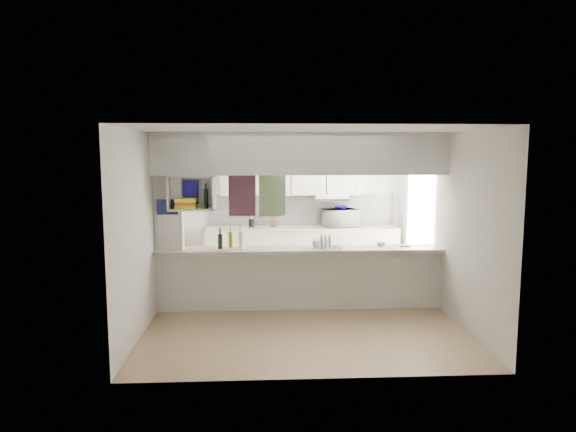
{
  "coord_description": "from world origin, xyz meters",
  "views": [
    {
      "loc": [
        -0.57,
        -7.42,
        2.33
      ],
      "look_at": [
        -0.15,
        0.5,
        1.33
      ],
      "focal_mm": 32.0,
      "sensor_mm": 36.0,
      "label": 1
    }
  ],
  "objects": [
    {
      "name": "ceiling",
      "position": [
        0.0,
        0.0,
        2.6
      ],
      "size": [
        4.8,
        4.8,
        0.0
      ],
      "primitive_type": "plane",
      "color": "white",
      "rests_on": "wall_back"
    },
    {
      "name": "cubby_shelf",
      "position": [
        -1.57,
        -0.06,
        1.71
      ],
      "size": [
        0.65,
        0.35,
        0.5
      ],
      "color": "white",
      "rests_on": "bulkhead"
    },
    {
      "name": "cup",
      "position": [
        0.23,
        -0.03,
        0.98
      ],
      "size": [
        0.14,
        0.14,
        0.09
      ],
      "primitive_type": "imported",
      "rotation": [
        0.0,
        0.0,
        0.22
      ],
      "color": "white",
      "rests_on": "dish_rack"
    },
    {
      "name": "servery_partition",
      "position": [
        -0.17,
        0.0,
        1.66
      ],
      "size": [
        4.2,
        0.5,
        2.6
      ],
      "color": "silver",
      "rests_on": "floor"
    },
    {
      "name": "wall_left",
      "position": [
        -2.1,
        0.0,
        1.3
      ],
      "size": [
        0.0,
        4.8,
        4.8
      ],
      "primitive_type": "plane",
      "rotation": [
        1.57,
        0.0,
        1.57
      ],
      "color": "silver",
      "rests_on": "floor"
    },
    {
      "name": "kitchen_run",
      "position": [
        0.16,
        2.14,
        0.83
      ],
      "size": [
        3.6,
        0.63,
        2.24
      ],
      "color": "beige",
      "rests_on": "floor"
    },
    {
      "name": "bowl",
      "position": [
        0.94,
        2.12,
        1.28
      ],
      "size": [
        0.25,
        0.25,
        0.06
      ],
      "primitive_type": "imported",
      "color": "#150D93",
      "rests_on": "microwave"
    },
    {
      "name": "dish_rack",
      "position": [
        0.41,
        -0.02,
        1.0
      ],
      "size": [
        0.41,
        0.32,
        0.21
      ],
      "rotation": [
        0.0,
        0.0,
        0.07
      ],
      "color": "silver",
      "rests_on": "breakfast_bar"
    },
    {
      "name": "knife_block",
      "position": [
        -0.33,
        2.18,
        1.02
      ],
      "size": [
        0.11,
        0.1,
        0.2
      ],
      "primitive_type": "cube",
      "rotation": [
        0.0,
        0.0,
        -0.14
      ],
      "color": "#54371C",
      "rests_on": "bench_top"
    },
    {
      "name": "wall_right",
      "position": [
        2.1,
        0.0,
        1.3
      ],
      "size": [
        0.0,
        4.8,
        4.8
      ],
      "primitive_type": "plane",
      "rotation": [
        1.57,
        0.0,
        -1.57
      ],
      "color": "silver",
      "rests_on": "floor"
    },
    {
      "name": "wall_back",
      "position": [
        0.0,
        2.4,
        1.3
      ],
      "size": [
        4.2,
        0.0,
        4.2
      ],
      "primitive_type": "plane",
      "rotation": [
        1.57,
        0.0,
        0.0
      ],
      "color": "silver",
      "rests_on": "floor"
    },
    {
      "name": "microwave",
      "position": [
        0.94,
        2.14,
        1.09
      ],
      "size": [
        0.7,
        0.58,
        0.33
      ],
      "primitive_type": "imported",
      "rotation": [
        0.0,
        0.0,
        3.46
      ],
      "color": "white",
      "rests_on": "bench_top"
    },
    {
      "name": "floor",
      "position": [
        0.0,
        0.0,
        0.0
      ],
      "size": [
        4.8,
        4.8,
        0.0
      ],
      "primitive_type": "plane",
      "color": "#A4835F",
      "rests_on": "ground"
    },
    {
      "name": "wine_bottles",
      "position": [
        -1.01,
        0.03,
        1.04
      ],
      "size": [
        0.37,
        0.15,
        0.34
      ],
      "color": "black",
      "rests_on": "breakfast_bar"
    },
    {
      "name": "plastic_tubs",
      "position": [
        1.26,
        0.1,
        0.95
      ],
      "size": [
        0.48,
        0.17,
        0.06
      ],
      "color": "silver",
      "rests_on": "breakfast_bar"
    },
    {
      "name": "utensil_jar",
      "position": [
        -0.75,
        2.15,
        1.0
      ],
      "size": [
        0.11,
        0.11,
        0.15
      ],
      "primitive_type": "cylinder",
      "color": "black",
      "rests_on": "bench_top"
    }
  ]
}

